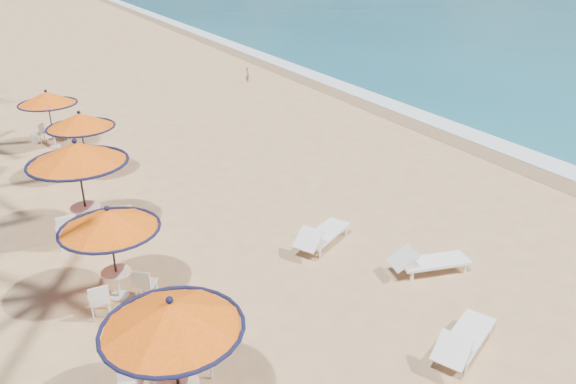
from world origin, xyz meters
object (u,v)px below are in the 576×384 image
(station_4, at_px, (48,103))
(station_1, at_px, (110,230))
(lounger_far, at_px, (321,235))
(station_2, at_px, (79,163))
(lounger_near, at_px, (463,339))
(station_0, at_px, (170,325))
(station_3, at_px, (81,126))
(lounger_mid, at_px, (427,261))

(station_4, bearing_deg, station_1, -90.89)
(lounger_far, bearing_deg, station_4, 84.96)
(station_2, relative_size, lounger_far, 1.32)
(station_2, height_order, lounger_near, station_2)
(station_0, bearing_deg, station_3, 86.71)
(lounger_near, bearing_deg, station_4, 82.68)
(station_3, height_order, lounger_near, station_3)
(station_0, bearing_deg, lounger_near, -12.31)
(station_0, xyz_separation_m, lounger_far, (4.79, 3.49, -1.41))
(station_1, relative_size, lounger_far, 1.10)
(station_3, height_order, lounger_far, station_3)
(lounger_near, bearing_deg, station_1, 112.06)
(station_2, xyz_separation_m, station_4, (0.17, 7.54, -0.32))
(station_3, height_order, lounger_mid, station_3)
(lounger_near, bearing_deg, station_0, 142.82)
(station_2, relative_size, station_3, 1.18)
(station_2, distance_m, lounger_mid, 8.60)
(station_1, distance_m, station_3, 7.29)
(lounger_near, relative_size, lounger_mid, 0.99)
(station_4, xyz_separation_m, lounger_far, (4.71, -10.95, -1.31))
(station_0, bearing_deg, station_4, 89.66)
(station_1, distance_m, lounger_far, 5.05)
(lounger_far, bearing_deg, lounger_mid, -84.18)
(station_0, height_order, station_3, station_0)
(station_2, xyz_separation_m, lounger_far, (4.88, -3.41, -1.63))
(lounger_mid, bearing_deg, lounger_near, -103.12)
(station_1, bearing_deg, lounger_mid, -20.17)
(station_3, distance_m, station_4, 3.57)
(lounger_near, xyz_separation_m, lounger_mid, (1.26, 2.42, 0.00))
(station_4, bearing_deg, station_2, -91.29)
(station_0, xyz_separation_m, station_1, (-0.08, 3.66, -0.10))
(station_1, bearing_deg, station_4, 89.11)
(lounger_near, bearing_deg, lounger_far, 67.71)
(station_2, distance_m, station_4, 7.55)
(lounger_far, bearing_deg, station_2, 116.73)
(station_3, bearing_deg, lounger_near, -70.00)
(station_0, bearing_deg, lounger_mid, 12.00)
(station_4, relative_size, lounger_far, 1.10)
(station_4, xyz_separation_m, lounger_near, (4.91, -15.54, -1.32))
(station_2, distance_m, lounger_far, 6.17)
(station_0, distance_m, lounger_mid, 6.55)
(lounger_mid, bearing_deg, station_3, 134.77)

